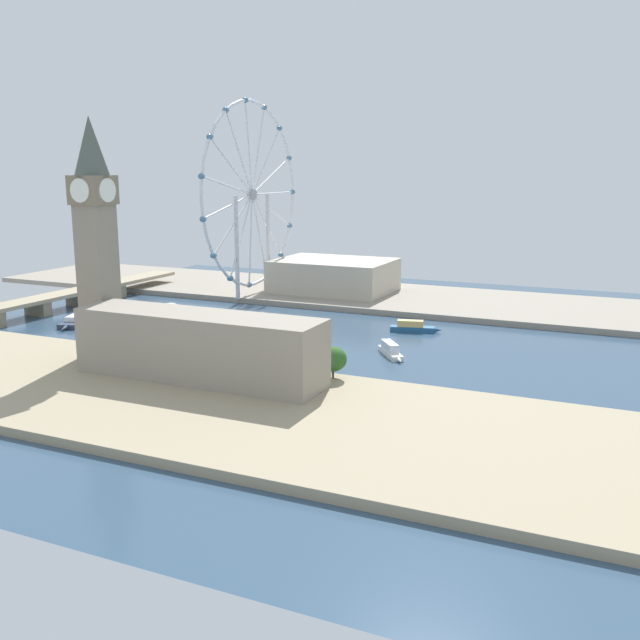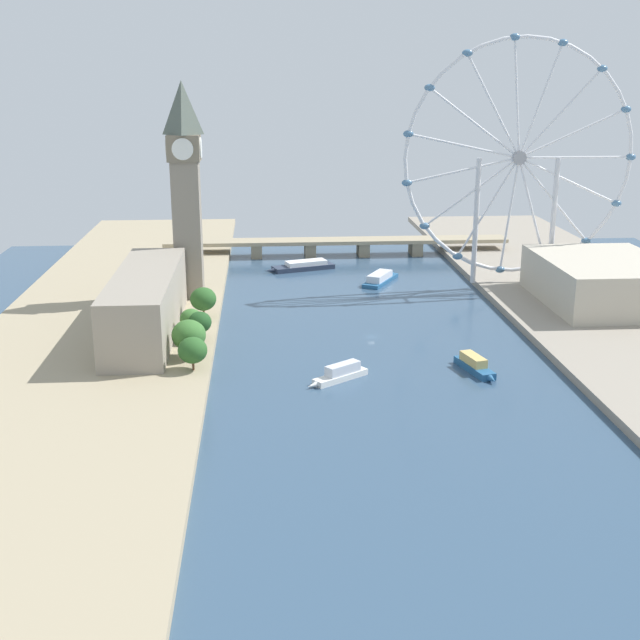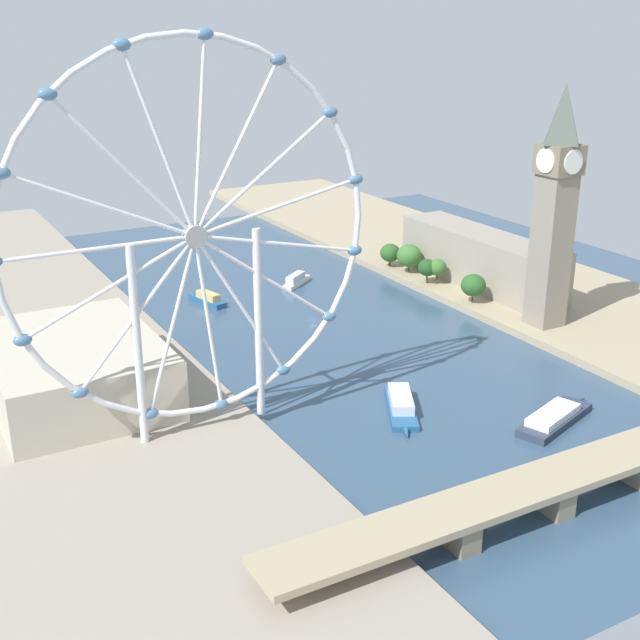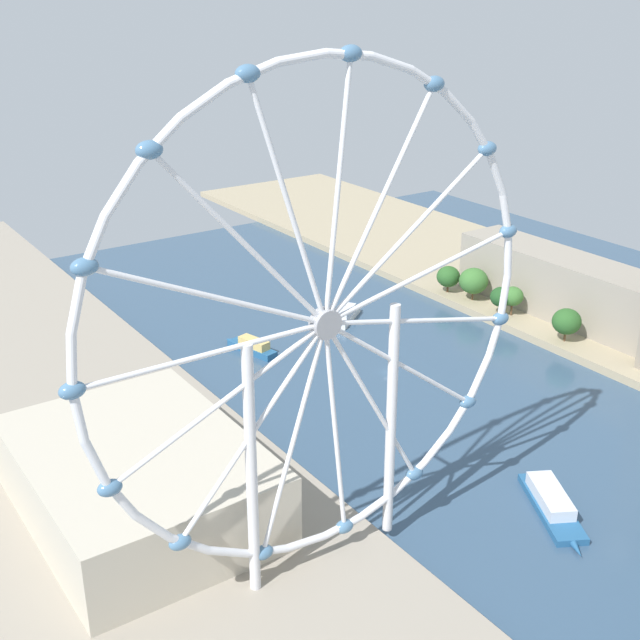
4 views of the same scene
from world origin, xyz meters
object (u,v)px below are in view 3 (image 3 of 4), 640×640
tour_boat_0 (401,404)px  riverside_hall (74,369)px  parliament_block (481,259)px  tour_boat_2 (207,299)px  river_bridge (592,469)px  tour_boat_1 (297,280)px  tour_boat_3 (555,417)px  ferris_wheel (195,239)px  clock_tower (555,205)px

tour_boat_0 → riverside_hall: bearing=-92.9°
parliament_block → tour_boat_2: 124.08m
river_bridge → tour_boat_2: bearing=-81.0°
riverside_hall → tour_boat_2: (-73.97, -73.07, -10.36)m
tour_boat_0 → parliament_block: bearing=158.5°
riverside_hall → tour_boat_1: size_ratio=3.16×
parliament_block → tour_boat_3: bearing=60.5°
ferris_wheel → parliament_block: bearing=-156.5°
riverside_hall → tour_boat_2: bearing=-135.4°
ferris_wheel → tour_boat_0: 85.16m
riverside_hall → tour_boat_0: bearing=148.5°
tour_boat_2 → tour_boat_3: 165.78m
river_bridge → tour_boat_2: 193.97m
clock_tower → riverside_hall: (177.92, -23.32, -38.39)m
parliament_block → tour_boat_2: bearing=-20.1°
clock_tower → tour_boat_3: size_ratio=2.47×
tour_boat_1 → tour_boat_2: 46.94m
tour_boat_1 → tour_boat_3: tour_boat_1 is taller
riverside_hall → parliament_block: bearing=-170.8°
riverside_hall → tour_boat_1: riverside_hall is taller
parliament_block → tour_boat_3: 133.17m
clock_tower → tour_boat_0: clock_tower is taller
river_bridge → tour_boat_0: 66.23m
tour_boat_0 → tour_boat_1: tour_boat_1 is taller
clock_tower → parliament_block: clock_tower is taller
ferris_wheel → riverside_hall: ferris_wheel is taller
riverside_hall → tour_boat_0: riverside_hall is taller
clock_tower → river_bridge: 128.18m
parliament_block → tour_boat_1: parliament_block is taller
tour_boat_2 → tour_boat_3: size_ratio=0.66×
river_bridge → riverside_hall: bearing=-48.7°
tour_boat_3 → riverside_hall: bearing=126.8°
ferris_wheel → river_bridge: 121.80m
riverside_hall → tour_boat_1: (-120.66, -77.95, -10.32)m
tour_boat_3 → tour_boat_1: bearing=72.5°
clock_tower → riverside_hall: clock_tower is taller
clock_tower → river_bridge: (73.75, 95.16, -44.00)m
ferris_wheel → tour_boat_1: ferris_wheel is taller
tour_boat_1 → ferris_wheel: bearing=-164.6°
tour_boat_1 → tour_boat_3: bearing=-125.0°
tour_boat_2 → tour_boat_0: bearing=172.1°
parliament_block → tour_boat_3: size_ratio=2.46×
river_bridge → tour_boat_1: size_ratio=8.81×
riverside_hall → tour_boat_3: bearing=145.8°
riverside_hall → tour_boat_0: 104.37m
parliament_block → riverside_hall: parliament_block is taller
tour_boat_0 → tour_boat_3: 47.27m
parliament_block → ferris_wheel: ferris_wheel is taller
ferris_wheel → riverside_hall: (28.06, -39.78, -47.76)m
river_bridge → tour_boat_3: river_bridge is taller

